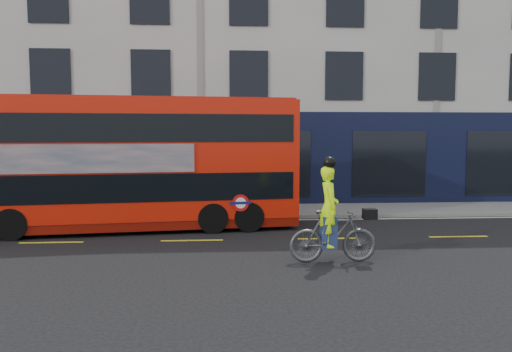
{
  "coord_description": "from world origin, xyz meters",
  "views": [
    {
      "loc": [
        0.9,
        -12.88,
        3.14
      ],
      "look_at": [
        1.85,
        1.27,
        1.9
      ],
      "focal_mm": 35.0,
      "sensor_mm": 36.0,
      "label": 1
    }
  ],
  "objects": [
    {
      "name": "bus",
      "position": [
        -1.94,
        3.34,
        2.17
      ],
      "size": [
        10.69,
        3.55,
        4.23
      ],
      "rotation": [
        0.0,
        0.0,
        0.11
      ],
      "color": "red",
      "rests_on": "ground"
    },
    {
      "name": "ground",
      "position": [
        0.0,
        0.0,
        0.0
      ],
      "size": [
        120.0,
        120.0,
        0.0
      ],
      "primitive_type": "plane",
      "color": "black",
      "rests_on": "ground"
    },
    {
      "name": "building_terrace",
      "position": [
        0.0,
        12.94,
        7.49
      ],
      "size": [
        50.0,
        10.07,
        15.0
      ],
      "color": "#B8B5AD",
      "rests_on": "ground"
    },
    {
      "name": "pavement",
      "position": [
        0.0,
        6.5,
        0.06
      ],
      "size": [
        60.0,
        3.0,
        0.12
      ],
      "primitive_type": "cube",
      "color": "gray",
      "rests_on": "ground"
    },
    {
      "name": "road_edge_line",
      "position": [
        0.0,
        4.7,
        0.0
      ],
      "size": [
        58.0,
        0.1,
        0.01
      ],
      "primitive_type": "cube",
      "color": "silver",
      "rests_on": "ground"
    },
    {
      "name": "cyclist",
      "position": [
        3.53,
        -1.17,
        0.86
      ],
      "size": [
        2.13,
        0.71,
        2.57
      ],
      "rotation": [
        0.0,
        0.0,
        0.01
      ],
      "color": "#484B4D",
      "rests_on": "ground"
    },
    {
      "name": "kerb",
      "position": [
        0.0,
        5.0,
        0.07
      ],
      "size": [
        60.0,
        0.12,
        0.13
      ],
      "primitive_type": "cube",
      "color": "slate",
      "rests_on": "ground"
    },
    {
      "name": "lane_dashes",
      "position": [
        0.0,
        1.5,
        0.0
      ],
      "size": [
        58.0,
        0.12,
        0.01
      ],
      "primitive_type": null,
      "color": "gold",
      "rests_on": "ground"
    }
  ]
}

